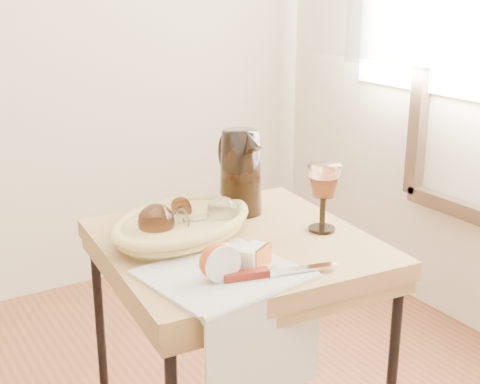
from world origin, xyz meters
TOP-DOWN VIEW (x-y plane):
  - side_table at (0.52, 0.29)m, footprint 0.64×0.64m
  - tea_towel at (0.40, 0.13)m, footprint 0.32×0.30m
  - bread_basket at (0.42, 0.36)m, footprint 0.41×0.35m
  - goblet_lying_a at (0.39, 0.38)m, footprint 0.16×0.14m
  - goblet_lying_b at (0.47, 0.34)m, footprint 0.12×0.08m
  - pitcher at (0.63, 0.44)m, footprint 0.17×0.24m
  - wine_goblet at (0.73, 0.22)m, footprint 0.10×0.10m
  - apple_half at (0.38, 0.11)m, footprint 0.08×0.05m
  - apple_wedge at (0.46, 0.12)m, footprint 0.08×0.07m
  - table_knife at (0.49, 0.07)m, footprint 0.24×0.08m

SIDE VIEW (x-z plane):
  - side_table at x=0.52m, z-range 0.00..0.75m
  - tea_towel at x=0.40m, z-range 0.75..0.76m
  - table_knife at x=0.49m, z-range 0.76..0.78m
  - bread_basket at x=0.42m, z-range 0.75..0.80m
  - apple_wedge at x=0.46m, z-range 0.76..0.81m
  - apple_half at x=0.38m, z-range 0.76..0.84m
  - goblet_lying_b at x=0.47m, z-range 0.77..0.84m
  - goblet_lying_a at x=0.39m, z-range 0.77..0.85m
  - wine_goblet at x=0.73m, z-range 0.75..0.92m
  - pitcher at x=0.63m, z-range 0.73..0.99m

